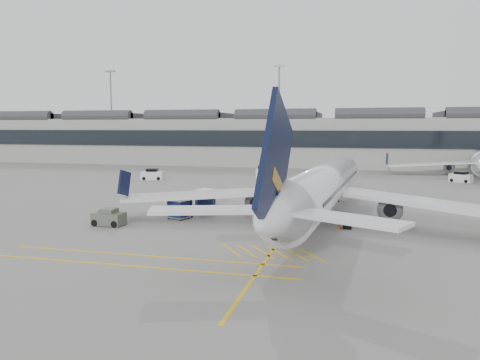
% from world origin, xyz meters
% --- Properties ---
extents(ground, '(220.00, 220.00, 0.00)m').
position_xyz_m(ground, '(0.00, 0.00, 0.00)').
color(ground, gray).
rests_on(ground, ground).
extents(terminal, '(200.00, 20.45, 12.40)m').
position_xyz_m(terminal, '(0.00, 71.93, 6.14)').
color(terminal, '#9E9E99').
rests_on(terminal, ground).
extents(light_masts, '(113.00, 0.60, 25.45)m').
position_xyz_m(light_masts, '(-1.67, 86.00, 14.49)').
color(light_masts, slate).
rests_on(light_masts, ground).
extents(apron_markings, '(0.25, 60.00, 0.01)m').
position_xyz_m(apron_markings, '(10.00, 10.00, 0.01)').
color(apron_markings, gold).
rests_on(apron_markings, ground).
extents(airliner_main, '(39.24, 43.02, 11.43)m').
position_xyz_m(airliner_main, '(12.67, 4.61, 3.36)').
color(airliner_main, silver).
rests_on(airliner_main, ground).
extents(belt_loader, '(4.16, 1.58, 1.68)m').
position_xyz_m(belt_loader, '(10.76, 7.78, 0.49)').
color(belt_loader, silver).
rests_on(belt_loader, ground).
extents(baggage_cart_a, '(1.96, 1.73, 1.78)m').
position_xyz_m(baggage_cart_a, '(0.51, 6.62, 0.96)').
color(baggage_cart_a, gray).
rests_on(baggage_cart_a, ground).
extents(baggage_cart_b, '(2.39, 2.19, 2.05)m').
position_xyz_m(baggage_cart_b, '(-0.79, 10.34, 1.10)').
color(baggage_cart_b, gray).
rests_on(baggage_cart_b, ground).
extents(baggage_cart_c, '(2.27, 2.07, 1.97)m').
position_xyz_m(baggage_cart_c, '(-1.19, 3.11, 1.05)').
color(baggage_cart_c, gray).
rests_on(baggage_cart_c, ground).
extents(baggage_cart_d, '(2.23, 2.06, 1.90)m').
position_xyz_m(baggage_cart_d, '(-1.17, 4.64, 1.02)').
color(baggage_cart_d, gray).
rests_on(baggage_cart_d, ground).
extents(ramp_agent_a, '(0.61, 0.69, 1.59)m').
position_xyz_m(ramp_agent_a, '(4.91, 6.51, 0.79)').
color(ramp_agent_a, '#EC5D0C').
rests_on(ramp_agent_a, ground).
extents(ramp_agent_b, '(1.16, 1.12, 1.88)m').
position_xyz_m(ramp_agent_b, '(6.97, 2.64, 0.94)').
color(ramp_agent_b, '#F5420C').
rests_on(ramp_agent_b, ground).
extents(pushback_tug, '(2.89, 1.85, 1.59)m').
position_xyz_m(pushback_tug, '(-6.35, -1.33, 0.71)').
color(pushback_tug, '#565A4C').
rests_on(pushback_tug, ground).
extents(safety_cone_nose, '(0.32, 0.32, 0.44)m').
position_xyz_m(safety_cone_nose, '(9.92, 20.85, 0.22)').
color(safety_cone_nose, '#F24C0A').
rests_on(safety_cone_nose, ground).
extents(safety_cone_engine, '(0.34, 0.34, 0.47)m').
position_xyz_m(safety_cone_engine, '(14.55, 2.52, 0.24)').
color(safety_cone_engine, '#F24C0A').
rests_on(safety_cone_engine, ground).
extents(service_van_left, '(4.04, 2.61, 1.92)m').
position_xyz_m(service_van_left, '(-18.36, 34.21, 0.86)').
color(service_van_left, silver).
rests_on(service_van_left, ground).
extents(service_van_mid, '(2.46, 4.21, 2.06)m').
position_xyz_m(service_van_mid, '(-0.52, 43.71, 0.92)').
color(service_van_mid, silver).
rests_on(service_van_mid, ground).
extents(service_van_right, '(3.81, 3.28, 1.76)m').
position_xyz_m(service_van_right, '(32.58, 43.53, 0.79)').
color(service_van_right, silver).
rests_on(service_van_right, ground).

